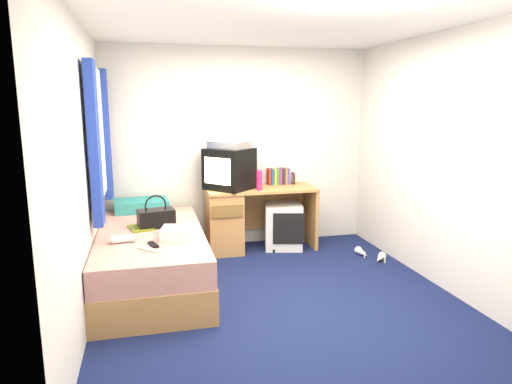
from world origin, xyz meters
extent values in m
plane|color=#0C1438|center=(0.00, 0.00, 0.00)|extent=(3.40, 3.40, 0.00)
plane|color=white|center=(0.00, 0.00, 2.40)|extent=(3.40, 3.40, 0.00)
plane|color=silver|center=(0.00, 1.70, 1.20)|extent=(3.20, 0.00, 3.20)
plane|color=silver|center=(0.00, -1.70, 1.20)|extent=(3.20, 0.00, 3.20)
plane|color=silver|center=(-1.60, 0.00, 1.20)|extent=(0.00, 3.40, 3.40)
plane|color=silver|center=(1.60, 0.00, 1.20)|extent=(0.00, 3.40, 3.40)
cube|color=tan|center=(-1.10, 0.56, 0.15)|extent=(1.00, 2.00, 0.30)
cube|color=brown|center=(-0.60, 0.16, 0.16)|extent=(0.02, 0.70, 0.18)
cube|color=silver|center=(-1.10, 0.56, 0.42)|extent=(0.98, 1.98, 0.24)
cube|color=#18559F|center=(-1.19, 1.44, 0.60)|extent=(0.62, 0.42, 0.13)
cube|color=tan|center=(0.20, 1.42, 0.73)|extent=(1.30, 0.55, 0.03)
cube|color=tan|center=(-0.25, 1.42, 0.36)|extent=(0.40, 0.52, 0.72)
cube|color=tan|center=(0.83, 1.42, 0.36)|extent=(0.04, 0.52, 0.72)
cube|color=tan|center=(0.45, 1.67, 0.45)|extent=(0.78, 0.03, 0.55)
cube|color=silver|center=(0.48, 1.39, 0.27)|extent=(0.53, 0.53, 0.55)
cube|color=black|center=(-0.17, 1.44, 0.99)|extent=(0.65, 0.65, 0.48)
cube|color=beige|center=(-0.33, 1.29, 0.99)|extent=(0.26, 0.28, 0.30)
cube|color=#BAB9BC|center=(-0.17, 1.44, 1.27)|extent=(0.51, 0.52, 0.08)
cube|color=maroon|center=(0.35, 1.60, 0.85)|extent=(0.03, 0.13, 0.20)
cube|color=navy|center=(0.39, 1.60, 0.85)|extent=(0.03, 0.13, 0.20)
cube|color=gold|center=(0.42, 1.60, 0.85)|extent=(0.03, 0.13, 0.20)
cube|color=#337F33|center=(0.46, 1.60, 0.85)|extent=(0.03, 0.13, 0.20)
cube|color=#7F337F|center=(0.49, 1.60, 0.85)|extent=(0.03, 0.13, 0.20)
cube|color=#262626|center=(0.53, 1.60, 0.85)|extent=(0.03, 0.13, 0.20)
cube|color=#B26633|center=(0.56, 1.60, 0.85)|extent=(0.03, 0.13, 0.20)
cube|color=#4C4C99|center=(0.60, 1.60, 0.85)|extent=(0.03, 0.13, 0.20)
cube|color=black|center=(0.66, 1.58, 0.82)|extent=(0.03, 0.12, 0.14)
cylinder|color=#EF2161|center=(0.15, 1.27, 0.86)|extent=(0.07, 0.07, 0.22)
cylinder|color=silver|center=(0.03, 1.48, 0.85)|extent=(0.06, 0.06, 0.19)
cube|color=black|center=(-1.04, 0.71, 0.63)|extent=(0.38, 0.25, 0.18)
torus|color=black|center=(-1.04, 0.71, 0.76)|extent=(0.21, 0.05, 0.21)
cube|color=silver|center=(-0.85, 0.25, 0.59)|extent=(0.36, 0.33, 0.10)
cube|color=#B7CB16|center=(-1.19, 0.68, 0.55)|extent=(0.27, 0.32, 0.01)
cylinder|color=silver|center=(-1.34, 0.24, 0.58)|extent=(0.21, 0.09, 0.07)
cube|color=#FBA837|center=(-1.12, -0.02, 0.55)|extent=(0.20, 0.20, 0.01)
cube|color=black|center=(-1.08, 0.10, 0.55)|extent=(0.10, 0.17, 0.02)
cube|color=silver|center=(-1.58, 0.90, 1.45)|extent=(0.02, 0.90, 1.10)
cube|color=white|center=(-1.57, 0.90, 2.04)|extent=(0.06, 1.06, 0.08)
cube|color=white|center=(-1.57, 0.90, 0.86)|extent=(0.06, 1.06, 0.08)
cube|color=navy|center=(-1.53, 0.31, 1.40)|extent=(0.08, 0.24, 1.40)
cube|color=navy|center=(-1.53, 1.49, 1.40)|extent=(0.08, 0.24, 1.40)
cone|color=white|center=(1.28, 0.85, 0.04)|extent=(0.10, 0.22, 0.09)
cone|color=white|center=(1.38, 0.63, 0.04)|extent=(0.22, 0.22, 0.09)
camera|label=1|loc=(-1.10, -3.76, 1.75)|focal=32.00mm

